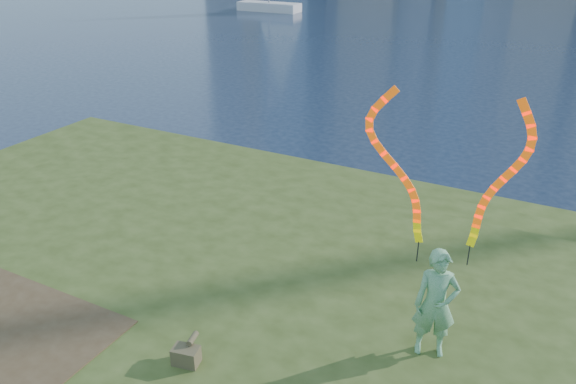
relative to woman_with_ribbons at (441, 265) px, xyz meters
The scene contains 4 objects.
ground 4.12m from the woman_with_ribbons, behind, with size 320.00×320.00×0.00m, color #17233A.
grassy_knoll 4.44m from the woman_with_ribbons, 149.47° to the right, with size 20.00×18.00×0.80m.
woman_with_ribbons is the anchor object (origin of this frame).
canvas_bag 3.63m from the woman_with_ribbons, 147.87° to the right, with size 0.40×0.45×0.34m.
Camera 1 is at (4.59, -6.67, 6.22)m, focal length 35.00 mm.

